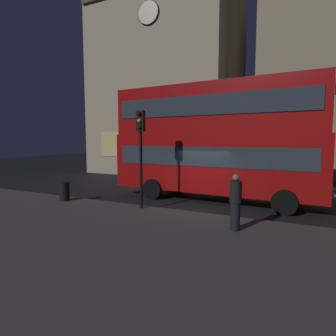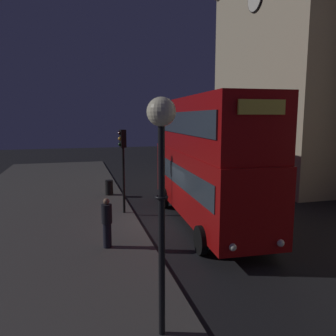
{
  "view_description": "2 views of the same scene",
  "coord_description": "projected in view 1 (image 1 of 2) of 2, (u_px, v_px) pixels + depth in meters",
  "views": [
    {
      "loc": [
        4.42,
        -11.6,
        3.02
      ],
      "look_at": [
        -1.87,
        0.98,
        1.62
      ],
      "focal_mm": 30.69,
      "sensor_mm": 36.0,
      "label": 1
    },
    {
      "loc": [
        13.97,
        -3.55,
        4.77
      ],
      "look_at": [
        -1.94,
        0.82,
        2.26
      ],
      "focal_mm": 35.54,
      "sensor_mm": 36.0,
      "label": 2
    }
  ],
  "objects": [
    {
      "name": "litter_bin",
      "position": [
        65.0,
        191.0,
        13.62
      ],
      "size": [
        0.47,
        0.47,
        0.9
      ],
      "primitive_type": "cylinder",
      "color": "black",
      "rests_on": "sidewalk_slab"
    },
    {
      "name": "double_decker_bus",
      "position": [
        215.0,
        138.0,
        13.96
      ],
      "size": [
        10.39,
        3.21,
        5.6
      ],
      "rotation": [
        0.0,
        0.0,
        -0.05
      ],
      "color": "#9E0C0C",
      "rests_on": "ground"
    },
    {
      "name": "sidewalk_slab",
      "position": [
        125.0,
        249.0,
        7.79
      ],
      "size": [
        44.0,
        8.8,
        0.12
      ],
      "primitive_type": "cube",
      "color": "#423F3D",
      "rests_on": "ground"
    },
    {
      "name": "building_with_clock",
      "position": [
        169.0,
        78.0,
        26.63
      ],
      "size": [
        12.22,
        9.24,
        17.43
      ],
      "color": "tan",
      "rests_on": "ground"
    },
    {
      "name": "pedestrian",
      "position": [
        235.0,
        202.0,
        9.11
      ],
      "size": [
        0.38,
        0.38,
        1.81
      ],
      "rotation": [
        0.0,
        0.0,
        3.56
      ],
      "color": "black",
      "rests_on": "sidewalk_slab"
    },
    {
      "name": "ground_plane",
      "position": [
        196.0,
        208.0,
        12.59
      ],
      "size": [
        80.0,
        80.0,
        0.0
      ],
      "primitive_type": "plane",
      "color": "black"
    },
    {
      "name": "traffic_light_near_kerb",
      "position": [
        141.0,
        139.0,
        11.86
      ],
      "size": [
        0.36,
        0.39,
        4.08
      ],
      "rotation": [
        0.0,
        0.0,
        0.18
      ],
      "color": "black",
      "rests_on": "sidewalk_slab"
    }
  ]
}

